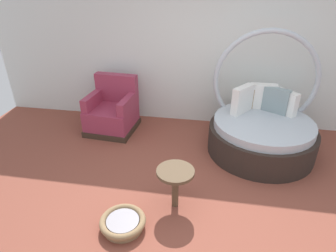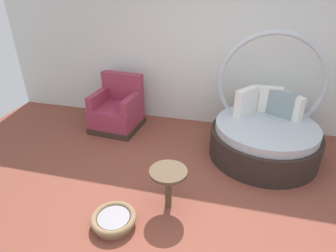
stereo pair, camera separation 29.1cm
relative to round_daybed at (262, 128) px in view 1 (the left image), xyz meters
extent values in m
cube|color=brown|center=(-0.89, -1.39, -0.39)|extent=(8.00, 8.00, 0.02)
cube|color=silver|center=(-0.89, 0.91, 1.00)|extent=(8.00, 0.12, 2.77)
cylinder|color=#2D231E|center=(0.00, -0.07, -0.17)|extent=(1.61, 1.61, 0.43)
cylinder|color=#B2BCC6|center=(0.00, -0.07, 0.10)|extent=(1.48, 1.48, 0.12)
torus|color=#B2BCC6|center=(0.00, 0.37, 0.62)|extent=(1.61, 0.08, 1.61)
cube|color=white|center=(0.33, 0.24, 0.35)|extent=(0.34, 0.35, 0.37)
cube|color=gray|center=(0.19, 0.27, 0.36)|extent=(0.40, 0.30, 0.39)
cube|color=white|center=(0.00, 0.38, 0.37)|extent=(0.41, 0.12, 0.41)
cube|color=tan|center=(-0.20, 0.36, 0.33)|extent=(0.35, 0.25, 0.33)
cube|color=white|center=(-0.33, 0.17, 0.38)|extent=(0.35, 0.42, 0.43)
cube|color=#38281E|center=(-2.52, 0.22, -0.33)|extent=(0.86, 0.86, 0.10)
cube|color=#99334C|center=(-2.52, 0.22, -0.11)|extent=(0.82, 0.82, 0.34)
cube|color=#99334C|center=(-2.49, 0.53, 0.31)|extent=(0.77, 0.22, 0.50)
cube|color=#99334C|center=(-2.84, 0.25, 0.17)|extent=(0.18, 0.69, 0.22)
cube|color=#99334C|center=(-2.20, 0.19, 0.17)|extent=(0.18, 0.69, 0.22)
cylinder|color=#8E704C|center=(-1.65, -1.92, -0.35)|extent=(0.44, 0.44, 0.06)
torus|color=#8E704C|center=(-1.65, -1.92, -0.29)|extent=(0.51, 0.51, 0.07)
cylinder|color=gray|center=(-1.65, -1.92, -0.30)|extent=(0.36, 0.36, 0.05)
cylinder|color=brown|center=(-1.14, -1.48, -0.14)|extent=(0.08, 0.08, 0.48)
cylinder|color=brown|center=(-1.14, -1.48, 0.12)|extent=(0.44, 0.44, 0.04)
camera|label=1|loc=(-0.78, -4.08, 2.11)|focal=30.61mm
camera|label=2|loc=(-0.50, -4.02, 2.11)|focal=30.61mm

